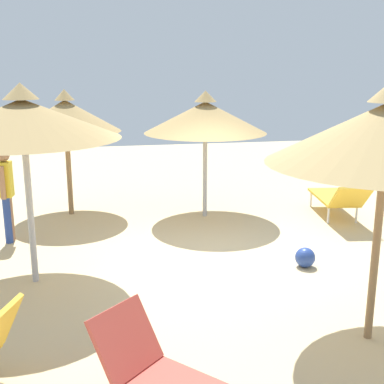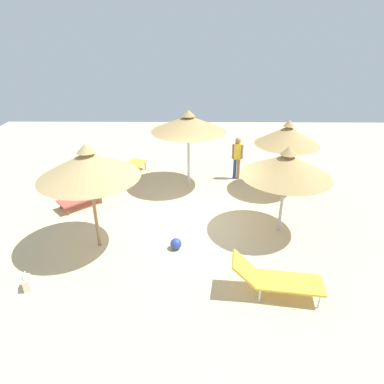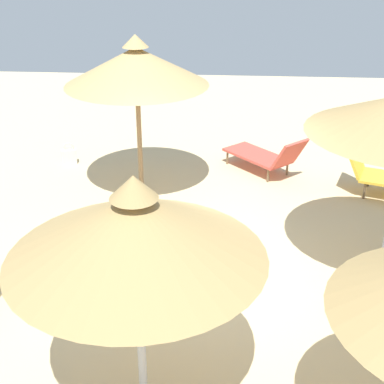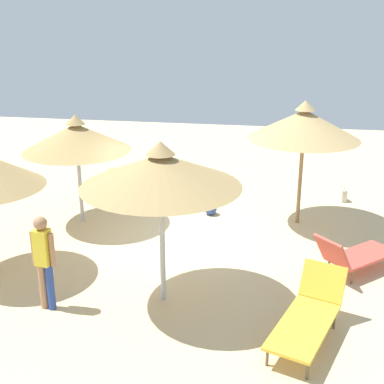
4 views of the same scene
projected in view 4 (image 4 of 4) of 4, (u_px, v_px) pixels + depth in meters
ground at (171, 236)px, 11.69m from camera, size 24.00×24.00×0.10m
parasol_umbrella_near_left at (161, 170)px, 8.29m from camera, size 2.64×2.64×2.84m
parasol_umbrella_center at (304, 124)px, 11.56m from camera, size 2.53×2.53×2.91m
parasol_umbrella_back at (76, 137)px, 11.73m from camera, size 2.46×2.46×2.58m
lounge_chair_far_left at (309, 314)px, 7.86m from camera, size 2.04×1.30×0.92m
lounge_chair_front at (140, 173)px, 14.60m from camera, size 0.96×2.08×0.89m
lounge_chair_edge at (353, 255)px, 9.83m from camera, size 1.68×1.73×0.90m
person_standing_far_right at (44, 258)px, 8.48m from camera, size 0.25×0.43×1.67m
handbag at (342, 194)px, 13.69m from camera, size 0.33×0.23×0.48m
beach_ball at (211, 209)px, 12.76m from camera, size 0.31×0.31×0.31m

